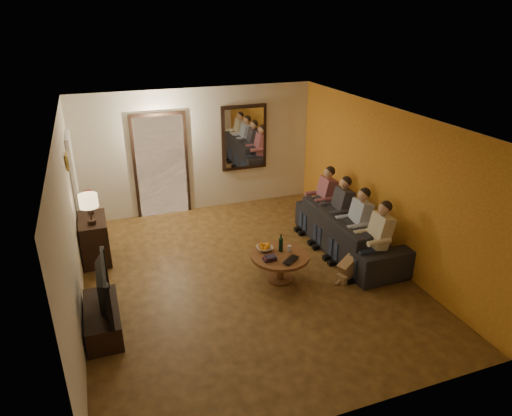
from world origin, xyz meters
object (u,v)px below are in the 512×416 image
object	(u,v)px
dresser	(95,239)
coffee_table	(280,267)
tv_stand	(103,319)
bowl	(265,248)
person_d	(323,202)
wine_bottle	(281,243)
tv	(98,288)
person_c	(338,214)
person_b	(356,227)
sofa	(350,231)
dog	(351,264)
laptop	(293,261)
table_lamp	(90,209)
person_a	(375,243)

from	to	relation	value
dresser	coffee_table	size ratio (longest dim) A/B	0.92
dresser	coffee_table	bearing A→B (deg)	-31.84
tv_stand	bowl	xyz separation A→B (m)	(2.57, 0.60, 0.30)
person_d	wine_bottle	world-z (taller)	person_d
tv	person_c	xyz separation A→B (m)	(4.23, 1.17, -0.08)
person_d	tv	bearing A→B (deg)	-157.27
person_b	wine_bottle	world-z (taller)	person_b
sofa	dog	distance (m)	1.01
person_c	laptop	size ratio (longest dim) A/B	3.65
table_lamp	coffee_table	xyz separation A→B (m)	(2.75, -1.49, -0.81)
sofa	coffee_table	bearing A→B (deg)	107.30
table_lamp	person_b	bearing A→B (deg)	-17.04
wine_bottle	tv_stand	bearing A→B (deg)	-170.32
bowl	dog	bearing A→B (deg)	-25.71
tv	laptop	world-z (taller)	tv
dresser	tv	distance (m)	2.11
person_a	bowl	distance (m)	1.77
tv	person_d	size ratio (longest dim) A/B	0.92
person_d	dog	world-z (taller)	person_d
dresser	sofa	bearing A→B (deg)	-15.69
person_c	wine_bottle	bearing A→B (deg)	-154.10
tv	wine_bottle	bearing A→B (deg)	-80.32
sofa	wine_bottle	world-z (taller)	wine_bottle
person_b	table_lamp	bearing A→B (deg)	162.96
dresser	person_b	world-z (taller)	person_b
person_d	coffee_table	bearing A→B (deg)	-136.67
dresser	dog	bearing A→B (deg)	-28.67
person_b	wine_bottle	bearing A→B (deg)	-176.30
tv_stand	dog	bearing A→B (deg)	-0.11
dresser	tv_stand	size ratio (longest dim) A/B	0.79
coffee_table	wine_bottle	world-z (taller)	wine_bottle
tv_stand	wine_bottle	world-z (taller)	wine_bottle
table_lamp	tv	xyz separation A→B (m)	(0.00, -1.86, -0.35)
table_lamp	laptop	size ratio (longest dim) A/B	1.64
wine_bottle	person_d	bearing A→B (deg)	42.18
dresser	person_a	xyz separation A→B (m)	(4.23, -2.12, 0.22)
person_b	dog	bearing A→B (deg)	-124.64
dresser	laptop	bearing A→B (deg)	-34.90
sofa	person_c	size ratio (longest dim) A/B	2.13
dog	wine_bottle	world-z (taller)	wine_bottle
tv_stand	person_c	bearing A→B (deg)	15.48
person_a	laptop	distance (m)	1.39
dog	wine_bottle	distance (m)	1.18
person_a	coffee_table	world-z (taller)	person_a
dog	laptop	world-z (taller)	dog
table_lamp	sofa	size ratio (longest dim) A/B	0.21
sofa	person_a	xyz separation A→B (m)	(-0.10, -0.90, 0.23)
dresser	wine_bottle	bearing A→B (deg)	-29.87
coffee_table	laptop	bearing A→B (deg)	-70.35
table_lamp	wine_bottle	xyz separation A→B (m)	(2.80, -1.39, -0.43)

